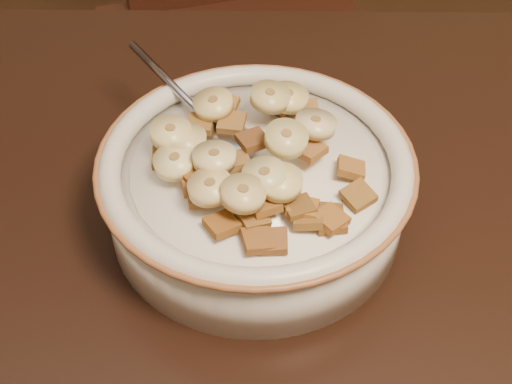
{
  "coord_description": "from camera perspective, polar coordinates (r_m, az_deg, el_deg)",
  "views": [
    {
      "loc": [
        0.07,
        -0.24,
        1.17
      ],
      "look_at": [
        0.07,
        0.14,
        0.78
      ],
      "focal_mm": 50.0,
      "sensor_mm": 36.0,
      "label": 1
    }
  ],
  "objects": [
    {
      "name": "cereal_square_9",
      "position": [
        0.49,
        4.27,
        -2.13
      ],
      "size": [
        0.02,
        0.02,
        0.01
      ],
      "primitive_type": "cube",
      "rotation": [
        0.21,
        0.15,
        3.05
      ],
      "color": "brown",
      "rests_on": "milk"
    },
    {
      "name": "cereal_square_20",
      "position": [
        0.48,
        -2.74,
        -2.61
      ],
      "size": [
        0.03,
        0.03,
        0.01
      ],
      "primitive_type": "cube",
      "rotation": [
        0.07,
        0.1,
        2.14
      ],
      "color": "brown",
      "rests_on": "milk"
    },
    {
      "name": "banana_slice_7",
      "position": [
        0.53,
        4.79,
        5.44
      ],
      "size": [
        0.03,
        0.03,
        0.02
      ],
      "primitive_type": "cylinder",
      "rotation": [
        0.13,
        0.11,
        1.62
      ],
      "color": "beige",
      "rests_on": "milk"
    },
    {
      "name": "spoon",
      "position": [
        0.55,
        -2.42,
        4.21
      ],
      "size": [
        0.07,
        0.07,
        0.01
      ],
      "primitive_type": "ellipsoid",
      "rotation": [
        0.0,
        0.0,
        3.83
      ],
      "color": "#9094AA",
      "rests_on": "cereal_bowl"
    },
    {
      "name": "cereal_square_19",
      "position": [
        0.49,
        6.01,
        -2.37
      ],
      "size": [
        0.02,
        0.02,
        0.01
      ],
      "primitive_type": "cube",
      "rotation": [
        -0.04,
        -0.04,
        0.1
      ],
      "color": "brown",
      "rests_on": "milk"
    },
    {
      "name": "chair",
      "position": [
        1.18,
        -0.5,
        11.75
      ],
      "size": [
        0.56,
        0.56,
        1.03
      ],
      "primitive_type": "cube",
      "rotation": [
        0.0,
        0.0,
        0.28
      ],
      "color": "black",
      "rests_on": "floor"
    },
    {
      "name": "cereal_square_7",
      "position": [
        0.49,
        3.45,
        -1.24
      ],
      "size": [
        0.03,
        0.03,
        0.01
      ],
      "primitive_type": "cube",
      "rotation": [
        -0.1,
        -0.01,
        0.35
      ],
      "color": "brown",
      "rests_on": "milk"
    },
    {
      "name": "cereal_square_4",
      "position": [
        0.57,
        4.05,
        6.47
      ],
      "size": [
        0.02,
        0.02,
        0.01
      ],
      "primitive_type": "cube",
      "rotation": [
        0.19,
        -0.14,
        0.06
      ],
      "color": "brown",
      "rests_on": "milk"
    },
    {
      "name": "banana_slice_4",
      "position": [
        0.56,
        -3.44,
        7.03
      ],
      "size": [
        0.04,
        0.04,
        0.02
      ],
      "primitive_type": "cylinder",
      "rotation": [
        -0.09,
        -0.12,
        1.18
      ],
      "color": "#DEC76D",
      "rests_on": "milk"
    },
    {
      "name": "banana_slice_2",
      "position": [
        0.5,
        2.44,
        4.31
      ],
      "size": [
        0.04,
        0.04,
        0.02
      ],
      "primitive_type": "cylinder",
      "rotation": [
        -0.14,
        -0.13,
        3.04
      ],
      "color": "#E4D989",
      "rests_on": "milk"
    },
    {
      "name": "banana_slice_11",
      "position": [
        0.55,
        1.14,
        7.61
      ],
      "size": [
        0.03,
        0.03,
        0.01
      ],
      "primitive_type": "cylinder",
      "rotation": [
        0.06,
        0.12,
        0.09
      ],
      "color": "tan",
      "rests_on": "milk"
    },
    {
      "name": "cereal_square_13",
      "position": [
        0.52,
        -0.26,
        4.18
      ],
      "size": [
        0.03,
        0.03,
        0.01
      ],
      "primitive_type": "cube",
      "rotation": [
        0.0,
        0.07,
        2.04
      ],
      "color": "brown",
      "rests_on": "milk"
    },
    {
      "name": "banana_slice_6",
      "position": [
        0.53,
        -5.67,
        4.23
      ],
      "size": [
        0.04,
        0.04,
        0.01
      ],
      "primitive_type": "cylinder",
      "rotation": [
        0.02,
        0.1,
        0.95
      ],
      "color": "#D3BC7F",
      "rests_on": "milk"
    },
    {
      "name": "milk",
      "position": [
        0.53,
        0.0,
        1.85
      ],
      "size": [
        0.19,
        0.19,
        0.0
      ],
      "primitive_type": "cylinder",
      "color": "white",
      "rests_on": "cereal_bowl"
    },
    {
      "name": "cereal_square_26",
      "position": [
        0.48,
        1.32,
        -3.97
      ],
      "size": [
        0.02,
        0.02,
        0.01
      ],
      "primitive_type": "cube",
      "rotation": [
        -0.14,
        -0.02,
        1.56
      ],
      "color": "brown",
      "rests_on": "milk"
    },
    {
      "name": "cereal_square_24",
      "position": [
        0.5,
        -4.36,
        1.04
      ],
      "size": [
        0.03,
        0.03,
        0.01
      ],
      "primitive_type": "cube",
      "rotation": [
        0.23,
        -0.06,
        0.72
      ],
      "color": "brown",
      "rests_on": "milk"
    },
    {
      "name": "cereal_square_11",
      "position": [
        0.51,
        -4.86,
        0.68
      ],
      "size": [
        0.03,
        0.03,
        0.01
      ],
      "primitive_type": "cube",
      "rotation": [
        0.16,
        0.13,
        0.29
      ],
      "color": "brown",
      "rests_on": "milk"
    },
    {
      "name": "cereal_square_0",
      "position": [
        0.58,
        1.96,
        7.01
      ],
      "size": [
        0.03,
        0.03,
        0.01
      ],
      "primitive_type": "cube",
      "rotation": [
        0.1,
        0.15,
        1.06
      ],
      "color": "brown",
      "rests_on": "milk"
    },
    {
      "name": "banana_slice_5",
      "position": [
        0.53,
        -6.83,
        4.74
      ],
      "size": [
        0.03,
        0.03,
        0.01
      ],
      "primitive_type": "cylinder",
      "rotation": [
        0.07,
        -0.03,
        1.61
      ],
      "color": "beige",
      "rests_on": "milk"
    },
    {
      "name": "cereal_square_6",
      "position": [
        0.58,
        -3.34,
        6.88
      ],
      "size": [
        0.03,
        0.03,
        0.01
      ],
      "primitive_type": "cube",
      "rotation": [
        0.17,
        -0.02,
        0.75
      ],
      "color": "brown",
      "rests_on": "milk"
    },
    {
      "name": "cereal_square_21",
      "position": [
        0.52,
        7.61,
        1.9
      ],
      "size": [
        0.02,
        0.02,
        0.01
      ],
      "primitive_type": "cube",
      "rotation": [
        0.24,
        0.16,
        1.47
      ],
      "color": "#925725",
      "rests_on": "milk"
    },
    {
      "name": "cereal_square_18",
      "position": [
        0.58,
        -2.73,
        7.18
      ],
      "size": [
        0.02,
        0.03,
        0.01
      ],
      "primitive_type": "cube",
      "rotation": [
        0.18,
        0.17,
        1.33
      ],
      "color": "brown",
      "rests_on": "milk"
    },
    {
      "name": "banana_slice_9",
      "position": [
        0.5,
        -3.35,
        2.77
      ],
      "size": [
        0.04,
        0.04,
        0.01
      ],
      "primitive_type": "cylinder",
      "rotation": [
        0.1,
        0.05,
        2.78
      ],
      "color": "#DCC67B",
      "rests_on": "milk"
    },
    {
      "name": "banana_slice_1",
      "position": [
        0.56,
        2.62,
        7.57
      ],
      "size": [
        0.04,
        0.04,
        0.01
      ],
      "primitive_type": "cylinder",
      "rotation": [
        0.03,
        -0.12,
        2.73
      ],
      "color": "#E0D36B",
      "rests_on": "milk"
    },
    {
      "name": "cereal_square_8",
      "position": [
        0.55,
        -1.96,
        5.57
      ],
      "size": [
        0.02,
        0.02,
        0.01
      ],
      "primitive_type": "cube",
      "rotation": [
        -0.01,
        -0.11,
        1.4
      ],
      "color": "brown",
      "rests_on": "milk"
    },
    {
      "name": "cereal_square_22",
      "position": [
        0.49,
        6.0,
        -2.15
      ],
      "size": [
        0.03,
        0.03,
        0.01
      ],
      "primitive_type": "cube",
      "rotation": [
        0.07,
        0.12,
        0.77
      ],
      "color": "brown",
      "rests_on": "milk"
    },
    {
      "name": "cereal_bowl",
      "position": [
        0.55,
        0.0,
        -0.2
      ],
      "size": [
        0.23,
        0.23,
        0.05
      ],
      "primitive_type": "cylinder",
      "color": "silver",
      "rests_on": "table"
    },
    {
      "name": "cereal_square_27",
      "position": [
        0.57,
        -2.55,
        6.94
      ],
      "size": [
        0.03,
        0.03,
        0.01
      ],
      "primitive_type": "cube",
      "rotation": [
        -0.24,
        -0.03,
        2.8
      ],
      "color": "#8F5C32",
      "rests_on": "milk"
    },
    {
      "name": "cereal_square_25",
      "position": [
        0.49,
        0.67,
        -0.99
      ],
      "size": [
        0.03,
        0.03,
        0.01
      ],
      "primitive_type": "cube",
      "rotation": [
        -0.01,
        0.15,
        1.98
      ],
      "color": "brown",
      "rests_on": "milk"
    },
    {
      "name": "banana_slice_8",
      "position": [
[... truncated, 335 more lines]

